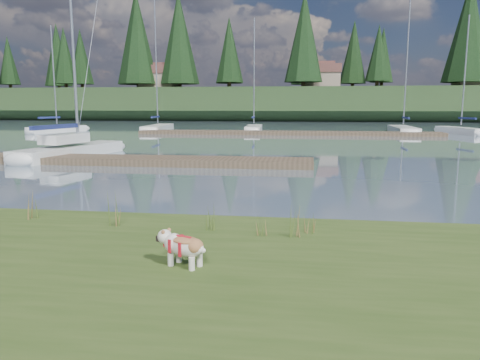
# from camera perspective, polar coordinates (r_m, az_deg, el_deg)

# --- Properties ---
(ground) EXTENTS (200.00, 200.00, 0.00)m
(ground) POSITION_cam_1_polar(r_m,az_deg,el_deg) (40.98, 2.92, 5.56)
(ground) COLOR slate
(ground) RESTS_ON ground
(ridge) EXTENTS (200.00, 20.00, 5.00)m
(ridge) POSITION_cam_1_polar(r_m,az_deg,el_deg) (83.82, 5.62, 9.11)
(ridge) COLOR #1D3017
(ridge) RESTS_ON ground
(bulldog) EXTENTS (0.82, 0.54, 0.48)m
(bulldog) POSITION_cam_1_polar(r_m,az_deg,el_deg) (6.70, -6.91, -7.88)
(bulldog) COLOR silver
(bulldog) RESTS_ON bank
(sailboat_main) EXTENTS (2.92, 8.04, 11.45)m
(sailboat_main) POSITION_cam_1_polar(r_m,az_deg,el_deg) (25.34, -19.16, 3.76)
(sailboat_main) COLOR silver
(sailboat_main) RESTS_ON ground
(dock_near) EXTENTS (16.00, 2.00, 0.30)m
(dock_near) POSITION_cam_1_polar(r_m,az_deg,el_deg) (21.31, -13.09, 2.35)
(dock_near) COLOR #4C3D2C
(dock_near) RESTS_ON ground
(dock_far) EXTENTS (26.00, 2.20, 0.30)m
(dock_far) POSITION_cam_1_polar(r_m,az_deg,el_deg) (40.84, 5.73, 5.72)
(dock_far) COLOR #4C3D2C
(dock_far) RESTS_ON ground
(sailboat_bg_0) EXTENTS (3.72, 6.66, 9.81)m
(sailboat_bg_0) POSITION_cam_1_polar(r_m,az_deg,el_deg) (47.71, -20.85, 5.88)
(sailboat_bg_0) COLOR silver
(sailboat_bg_0) RESTS_ON ground
(sailboat_bg_1) EXTENTS (2.39, 8.62, 12.62)m
(sailboat_bg_1) POSITION_cam_1_polar(r_m,az_deg,el_deg) (48.04, -9.77, 6.37)
(sailboat_bg_1) COLOR silver
(sailboat_bg_1) RESTS_ON ground
(sailboat_bg_2) EXTENTS (1.77, 7.12, 10.70)m
(sailboat_bg_2) POSITION_cam_1_polar(r_m,az_deg,el_deg) (46.10, 1.74, 6.39)
(sailboat_bg_2) COLOR silver
(sailboat_bg_2) RESTS_ON ground
(sailboat_bg_3) EXTENTS (1.91, 8.72, 12.68)m
(sailboat_bg_3) POSITION_cam_1_polar(r_m,az_deg,el_deg) (46.76, 19.10, 5.92)
(sailboat_bg_3) COLOR silver
(sailboat_bg_3) RESTS_ON ground
(sailboat_bg_4) EXTENTS (3.17, 7.04, 10.34)m
(sailboat_bg_4) POSITION_cam_1_polar(r_m,az_deg,el_deg) (46.81, 24.91, 5.58)
(sailboat_bg_4) COLOR silver
(sailboat_bg_4) RESTS_ON ground
(weed_0) EXTENTS (0.17, 0.14, 0.65)m
(weed_0) POSITION_cam_1_polar(r_m,az_deg,el_deg) (9.09, -15.01, -3.73)
(weed_0) COLOR #475B23
(weed_0) RESTS_ON bank
(weed_1) EXTENTS (0.17, 0.14, 0.48)m
(weed_1) POSITION_cam_1_polar(r_m,az_deg,el_deg) (8.53, -3.49, -4.77)
(weed_1) COLOR #475B23
(weed_1) RESTS_ON bank
(weed_2) EXTENTS (0.17, 0.14, 0.61)m
(weed_2) POSITION_cam_1_polar(r_m,az_deg,el_deg) (8.12, 6.86, -5.15)
(weed_2) COLOR #475B23
(weed_2) RESTS_ON bank
(weed_3) EXTENTS (0.17, 0.14, 0.57)m
(weed_3) POSITION_cam_1_polar(r_m,az_deg,el_deg) (10.17, -23.80, -3.05)
(weed_3) COLOR #475B23
(weed_3) RESTS_ON bank
(weed_4) EXTENTS (0.17, 0.14, 0.45)m
(weed_4) POSITION_cam_1_polar(r_m,az_deg,el_deg) (8.16, 2.72, -5.53)
(weed_4) COLOR #475B23
(weed_4) RESTS_ON bank
(weed_5) EXTENTS (0.17, 0.14, 0.50)m
(weed_5) POSITION_cam_1_polar(r_m,az_deg,el_deg) (8.39, 8.44, -5.04)
(weed_5) COLOR #475B23
(weed_5) RESTS_ON bank
(mud_lip) EXTENTS (60.00, 0.50, 0.14)m
(mud_lip) POSITION_cam_1_polar(r_m,az_deg,el_deg) (10.17, -13.42, -5.52)
(mud_lip) COLOR #33281C
(mud_lip) RESTS_ON ground
(conifer_1) EXTENTS (4.40, 4.40, 11.30)m
(conifer_1) POSITION_cam_1_polar(r_m,az_deg,el_deg) (93.07, -20.61, 14.00)
(conifer_1) COLOR #382619
(conifer_1) RESTS_ON ridge
(conifer_2) EXTENTS (6.60, 6.60, 16.05)m
(conifer_2) POSITION_cam_1_polar(r_m,az_deg,el_deg) (84.50, -12.36, 16.45)
(conifer_2) COLOR #382619
(conifer_2) RESTS_ON ridge
(conifer_3) EXTENTS (4.84, 4.84, 12.25)m
(conifer_3) POSITION_cam_1_polar(r_m,az_deg,el_deg) (84.35, -1.37, 15.43)
(conifer_3) COLOR #382619
(conifer_3) RESTS_ON ridge
(conifer_4) EXTENTS (6.16, 6.16, 15.10)m
(conifer_4) POSITION_cam_1_polar(r_m,az_deg,el_deg) (77.45, 7.83, 16.92)
(conifer_4) COLOR #382619
(conifer_4) RESTS_ON ridge
(conifer_5) EXTENTS (3.96, 3.96, 10.35)m
(conifer_5) POSITION_cam_1_polar(r_m,az_deg,el_deg) (81.94, 16.51, 14.61)
(conifer_5) COLOR #382619
(conifer_5) RESTS_ON ridge
(conifer_6) EXTENTS (7.04, 7.04, 17.00)m
(conifer_6) POSITION_cam_1_polar(r_m,az_deg,el_deg) (83.19, 26.08, 16.18)
(conifer_6) COLOR #382619
(conifer_6) RESTS_ON ridge
(house_0) EXTENTS (6.30, 5.30, 4.65)m
(house_0) POSITION_cam_1_polar(r_m,az_deg,el_deg) (84.85, -9.79, 12.27)
(house_0) COLOR gray
(house_0) RESTS_ON ridge
(house_1) EXTENTS (6.30, 5.30, 4.65)m
(house_1) POSITION_cam_1_polar(r_m,az_deg,el_deg) (81.90, 9.91, 12.38)
(house_1) COLOR gray
(house_1) RESTS_ON ridge
(house_2) EXTENTS (6.30, 5.30, 4.65)m
(house_2) POSITION_cam_1_polar(r_m,az_deg,el_deg) (84.10, 26.86, 11.46)
(house_2) COLOR gray
(house_2) RESTS_ON ridge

